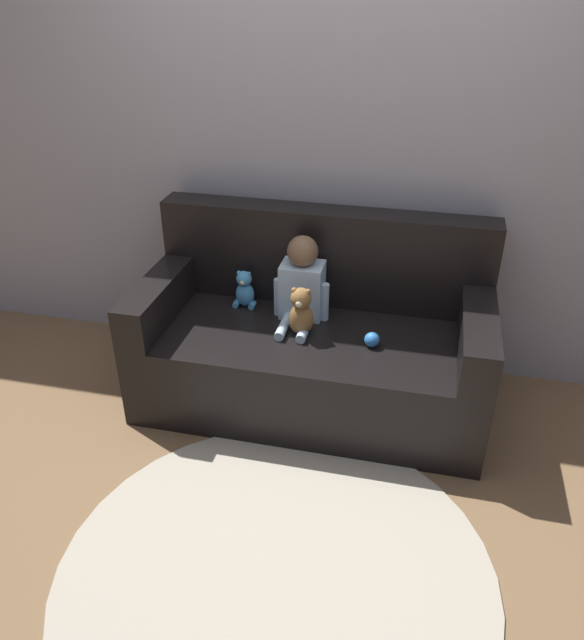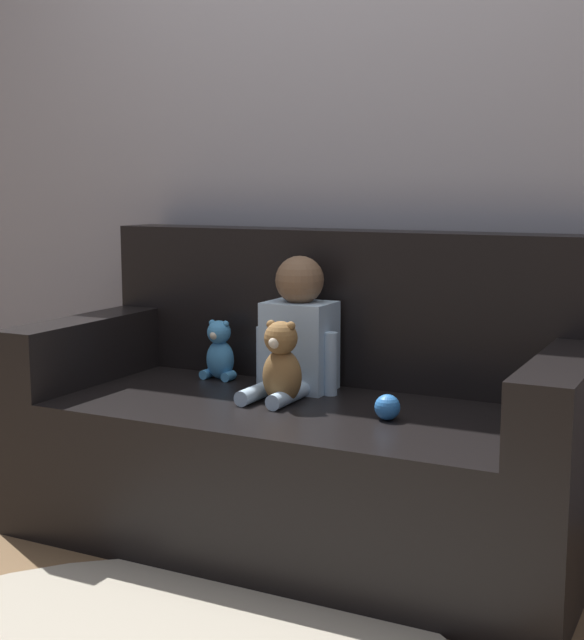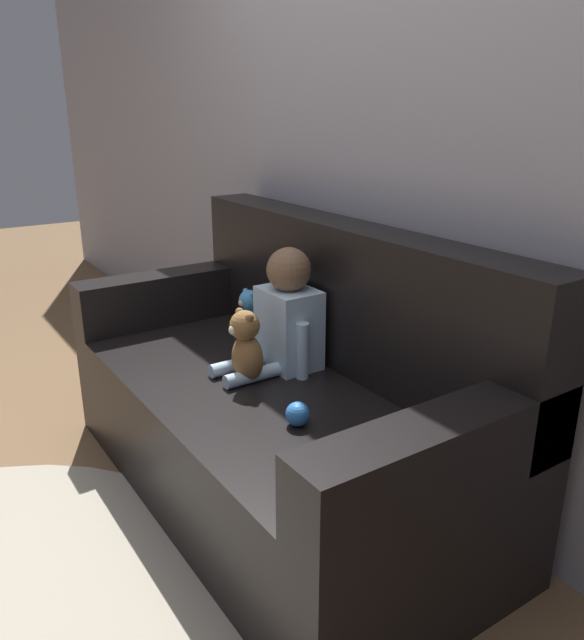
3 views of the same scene
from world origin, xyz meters
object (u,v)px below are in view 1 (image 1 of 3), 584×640
Objects in this scene: couch at (314,341)px; teddy_bear_brown at (301,312)px; toy_ball at (372,340)px; person_baby at (302,283)px; plush_toy_side at (245,290)px.

couch reaches higher than teddy_bear_brown.
toy_ball is at bearing -26.21° from couch.
person_baby is 0.47m from toy_ball.
plush_toy_side is 2.78× the size of toy_ball.
toy_ball is at bearing -28.82° from person_baby.
person_baby is 2.13× the size of plush_toy_side.
person_baby is at bearing 101.38° from teddy_bear_brown.
person_baby reaches higher than plush_toy_side.
teddy_bear_brown is at bearing -109.96° from couch.
person_baby is 5.93× the size of toy_ball.
teddy_bear_brown is 3.49× the size of toy_ball.
couch is at bearing 153.79° from toy_ball.
teddy_bear_brown reaches higher than plush_toy_side.
person_baby is at bearing -6.00° from plush_toy_side.
person_baby is 1.70× the size of teddy_bear_brown.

